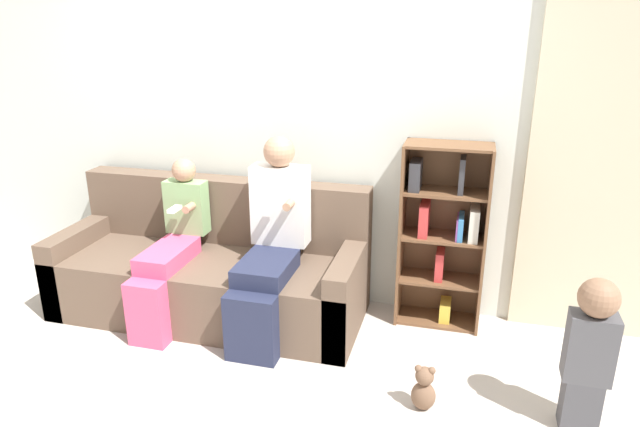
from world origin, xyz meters
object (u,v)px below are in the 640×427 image
object	(u,v)px
bookshelf	(443,232)
teddy_bear	(424,389)
toddler_standing	(590,350)
child_seated	(170,246)
adult_seated	(271,238)
couch	(212,271)

from	to	relation	value
bookshelf	teddy_bear	size ratio (longest dim) A/B	4.69
toddler_standing	bookshelf	world-z (taller)	bookshelf
child_seated	toddler_standing	world-z (taller)	child_seated
bookshelf	teddy_bear	xyz separation A→B (m)	(-0.01, -0.98, -0.51)
child_seated	bookshelf	distance (m)	1.79
toddler_standing	adult_seated	bearing A→B (deg)	163.67
bookshelf	teddy_bear	world-z (taller)	bookshelf
couch	toddler_standing	world-z (taller)	couch
couch	toddler_standing	xyz separation A→B (m)	(2.28, -0.65, 0.15)
adult_seated	teddy_bear	bearing A→B (deg)	-29.44
child_seated	toddler_standing	xyz separation A→B (m)	(2.48, -0.48, -0.08)
couch	adult_seated	size ratio (longest dim) A/B	1.67
child_seated	teddy_bear	world-z (taller)	child_seated
child_seated	couch	bearing A→B (deg)	40.34
child_seated	toddler_standing	size ratio (longest dim) A/B	1.29
toddler_standing	teddy_bear	xyz separation A→B (m)	(-0.76, -0.06, -0.33)
adult_seated	toddler_standing	size ratio (longest dim) A/B	1.52
adult_seated	toddler_standing	bearing A→B (deg)	-16.33
bookshelf	teddy_bear	distance (m)	1.11
child_seated	teddy_bear	size ratio (longest dim) A/B	4.06
adult_seated	bookshelf	xyz separation A→B (m)	(1.04, 0.40, -0.01)
teddy_bear	adult_seated	bearing A→B (deg)	150.56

